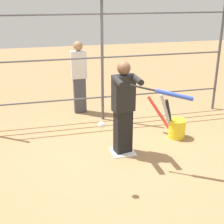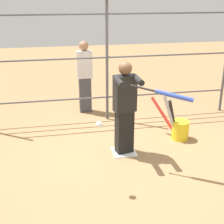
# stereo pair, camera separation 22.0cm
# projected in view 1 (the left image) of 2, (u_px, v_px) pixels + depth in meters

# --- Properties ---
(ground_plane) EXTENTS (24.00, 24.00, 0.00)m
(ground_plane) POSITION_uv_depth(u_px,v_px,m) (123.00, 152.00, 5.52)
(ground_plane) COLOR #9E754C
(home_plate) EXTENTS (0.40, 0.40, 0.02)m
(home_plate) POSITION_uv_depth(u_px,v_px,m) (123.00, 151.00, 5.52)
(home_plate) COLOR white
(home_plate) RESTS_ON ground
(fence_backstop) EXTENTS (5.53, 0.06, 2.76)m
(fence_backstop) POSITION_uv_depth(u_px,v_px,m) (102.00, 57.00, 6.47)
(fence_backstop) COLOR #4C4C51
(fence_backstop) RESTS_ON ground
(batter) EXTENTS (0.41, 0.60, 1.62)m
(batter) POSITION_uv_depth(u_px,v_px,m) (124.00, 106.00, 5.19)
(batter) COLOR black
(batter) RESTS_ON ground
(baseball_bat_swinging) EXTENTS (0.80, 0.55, 0.17)m
(baseball_bat_swinging) POSITION_uv_depth(u_px,v_px,m) (169.00, 94.00, 4.50)
(baseball_bat_swinging) COLOR black
(softball_in_flight) EXTENTS (0.10, 0.10, 0.10)m
(softball_in_flight) POSITION_uv_depth(u_px,v_px,m) (101.00, 125.00, 4.11)
(softball_in_flight) COLOR white
(bat_bucket) EXTENTS (0.64, 0.66, 0.89)m
(bat_bucket) POSITION_uv_depth(u_px,v_px,m) (175.00, 126.00, 6.01)
(bat_bucket) COLOR yellow
(bat_bucket) RESTS_ON ground
(bystander_behind_fence) EXTENTS (0.34, 0.21, 1.65)m
(bystander_behind_fence) POSITION_uv_depth(u_px,v_px,m) (79.00, 76.00, 7.08)
(bystander_behind_fence) COLOR #3F3F47
(bystander_behind_fence) RESTS_ON ground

